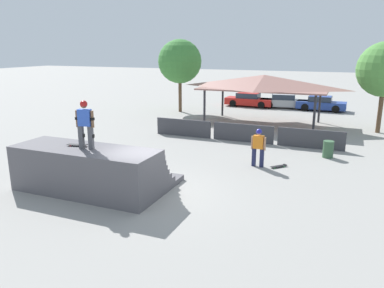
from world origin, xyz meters
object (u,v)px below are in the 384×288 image
(trash_bin, at_px, (328,149))
(parked_car_silver, at_px, (284,101))
(skater_on_deck, at_px, (85,121))
(bystander_walking, at_px, (258,145))
(skateboard_on_deck, at_px, (78,145))
(parked_car_red, at_px, (249,100))
(parked_car_blue, at_px, (321,104))
(skateboard_on_ground, at_px, (279,166))
(tree_beside_pavilion, at_px, (180,62))

(trash_bin, distance_m, parked_car_silver, 16.04)
(skater_on_deck, height_order, bystander_walking, skater_on_deck)
(skateboard_on_deck, xyz_separation_m, parked_car_red, (0.73, 23.35, -1.20))
(bystander_walking, bearing_deg, skateboard_on_deck, 48.66)
(skater_on_deck, height_order, skateboard_on_deck, skater_on_deck)
(trash_bin, relative_size, parked_car_silver, 0.19)
(parked_car_red, relative_size, parked_car_silver, 0.99)
(skateboard_on_deck, xyz_separation_m, parked_car_blue, (7.13, 23.41, -1.20))
(skateboard_on_ground, distance_m, trash_bin, 3.24)
(skateboard_on_deck, relative_size, parked_car_blue, 0.20)
(skateboard_on_deck, distance_m, tree_beside_pavilion, 18.79)
(tree_beside_pavilion, xyz_separation_m, parked_car_red, (4.75, 5.15, -3.63))
(bystander_walking, distance_m, parked_car_red, 18.48)
(skateboard_on_deck, distance_m, parked_car_red, 23.39)
(skateboard_on_ground, bearing_deg, skateboard_on_deck, 173.13)
(skater_on_deck, distance_m, skateboard_on_deck, 1.13)
(skateboard_on_deck, height_order, trash_bin, skateboard_on_deck)
(parked_car_silver, bearing_deg, parked_car_red, 178.30)
(parked_car_blue, bearing_deg, parked_car_red, -178.02)
(trash_bin, bearing_deg, parked_car_blue, 95.54)
(bystander_walking, relative_size, skateboard_on_ground, 2.34)
(bystander_walking, height_order, parked_car_red, bystander_walking)
(skateboard_on_ground, height_order, trash_bin, trash_bin)
(bystander_walking, relative_size, parked_car_red, 0.40)
(bystander_walking, distance_m, skateboard_on_ground, 1.40)
(trash_bin, xyz_separation_m, parked_car_silver, (-4.66, 15.35, 0.18))
(skater_on_deck, xyz_separation_m, trash_bin, (8.04, 8.52, -2.35))
(bystander_walking, bearing_deg, parked_car_blue, -90.37)
(bystander_walking, relative_size, parked_car_silver, 0.40)
(skater_on_deck, xyz_separation_m, tree_beside_pavilion, (-4.56, 18.37, 1.46))
(trash_bin, relative_size, parked_car_red, 0.19)
(tree_beside_pavilion, bearing_deg, bystander_walking, -52.56)
(parked_car_silver, bearing_deg, trash_bin, -81.10)
(tree_beside_pavilion, bearing_deg, skateboard_on_deck, -77.55)
(parked_car_silver, bearing_deg, skateboard_on_deck, -107.41)
(skateboard_on_deck, relative_size, trash_bin, 0.95)
(parked_car_red, xyz_separation_m, parked_car_blue, (6.40, 0.06, -0.00))
(parked_car_blue, bearing_deg, skateboard_on_deck, -105.54)
(trash_bin, bearing_deg, skateboard_on_deck, -135.82)
(parked_car_silver, bearing_deg, tree_beside_pavilion, -153.28)
(tree_beside_pavilion, relative_size, parked_car_blue, 1.46)
(skater_on_deck, relative_size, bystander_walking, 1.00)
(skateboard_on_ground, xyz_separation_m, parked_car_red, (-5.90, 17.56, 0.54))
(skateboard_on_ground, distance_m, tree_beside_pavilion, 16.87)
(trash_bin, height_order, parked_car_red, parked_car_red)
(trash_bin, relative_size, parked_car_blue, 0.20)
(skater_on_deck, height_order, parked_car_red, skater_on_deck)
(bystander_walking, height_order, parked_car_blue, bystander_walking)
(skateboard_on_deck, distance_m, parked_car_silver, 24.05)
(parked_car_red, bearing_deg, bystander_walking, -72.63)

